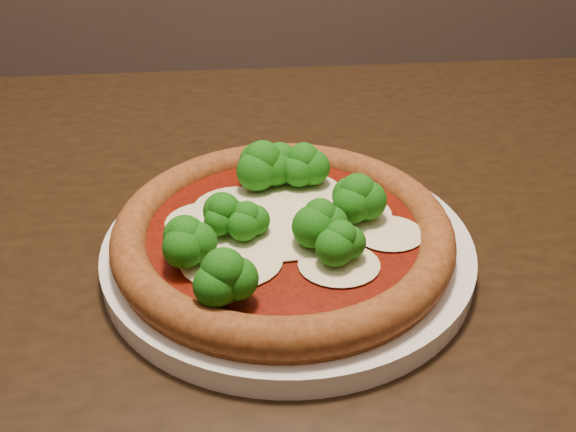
{
  "coord_description": "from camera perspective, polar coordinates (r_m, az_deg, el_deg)",
  "views": [
    {
      "loc": [
        0.14,
        -0.68,
        1.06
      ],
      "look_at": [
        0.17,
        -0.27,
        0.79
      ],
      "focal_mm": 40.0,
      "sensor_mm": 36.0,
      "label": 1
    }
  ],
  "objects": [
    {
      "name": "dining_table",
      "position": [
        0.61,
        -0.59,
        -8.82
      ],
      "size": [
        1.22,
        0.81,
        0.75
      ],
      "rotation": [
        0.0,
        0.0,
        0.04
      ],
      "color": "black",
      "rests_on": "floor"
    },
    {
      "name": "plate",
      "position": [
        0.51,
        -0.0,
        -2.92
      ],
      "size": [
        0.29,
        0.29,
        0.02
      ],
      "primitive_type": "cylinder",
      "color": "white",
      "rests_on": "dining_table"
    },
    {
      "name": "pizza",
      "position": [
        0.49,
        -0.54,
        -0.83
      ],
      "size": [
        0.26,
        0.26,
        0.06
      ],
      "rotation": [
        0.0,
        0.0,
        -0.26
      ],
      "color": "brown",
      "rests_on": "plate"
    }
  ]
}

